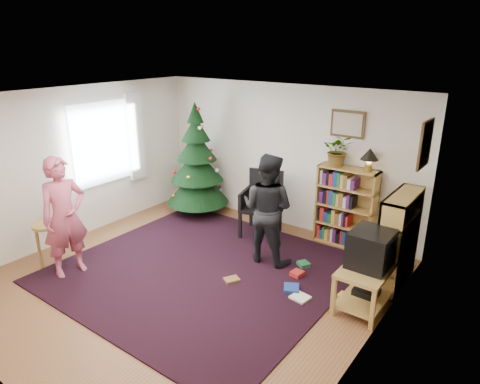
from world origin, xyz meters
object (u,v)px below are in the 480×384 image
Objects in this scene: bookshelf_right at (398,239)px; tv_stand at (367,281)px; person_by_chair at (267,209)px; christmas_tree at (197,168)px; person_standing at (64,217)px; picture_back at (348,124)px; crt_tv at (371,249)px; stool at (48,233)px; table_lamp at (370,156)px; potted_plant at (338,150)px; armchair at (265,200)px; bookshelf_back at (346,206)px; picture_right at (425,144)px.

tv_stand is at bearing 170.51° from bookshelf_right.
tv_stand is at bearing 167.08° from person_by_chair.
bookshelf_right is (3.88, -0.34, -0.23)m from christmas_tree.
person_by_chair is (2.05, 1.98, -0.03)m from person_standing.
picture_back is at bearing 54.25° from bookshelf_right.
stool is at bearing -156.41° from crt_tv.
crt_tv is (-0.00, 0.00, 0.45)m from tv_stand.
crt_tv is at bearing 23.59° from stool.
table_lamp is (0.44, -0.14, -0.41)m from picture_back.
christmas_tree is 3.91m from crt_tv.
person_standing is (-3.70, -1.74, 0.08)m from crt_tv.
person_standing is 3.43× the size of potted_plant.
crt_tv is 0.30× the size of person_standing.
christmas_tree is at bearing 11.84° from person_standing.
table_lamp is at bearing 46.20° from bookshelf_right.
person_by_chair is 3.32× the size of potted_plant.
picture_back is 0.32× the size of person_standing.
potted_plant reaches higher than bookshelf_right.
person_standing is at bearing -128.92° from potted_plant.
armchair is at bearing 154.79° from crt_tv.
bookshelf_back is 1.93× the size of stool.
armchair is 1.63× the size of stool.
armchair is at bearing 154.81° from tv_stand.
picture_right is at bearing -166.93° from person_by_chair.
picture_right reaches higher than bookshelf_back.
picture_back reaches higher than armchair.
picture_back is at bearing 124.19° from tv_stand.
person_standing reaches higher than bookshelf_right.
bookshelf_right is 3.63× the size of table_lamp.
bookshelf_right is at bearing -135.68° from picture_right.
person_by_chair is (-1.91, -0.61, -1.12)m from picture_right.
picture_right reaches higher than potted_plant.
stool is 4.87m from table_lamp.
picture_back is 0.26× the size of christmas_tree.
christmas_tree is at bearing -173.00° from table_lamp.
christmas_tree is 1.24× the size of person_standing.
christmas_tree is 2.74m from potted_plant.
stool is 0.40× the size of person_by_chair.
stool is at bearing -97.23° from christmas_tree.
armchair is 0.64× the size of person_standing.
picture_back reaches higher than christmas_tree.
picture_back is at bearing 151.31° from picture_right.
picture_right is 4.16m from christmas_tree.
crt_tv is at bearing -55.88° from picture_back.
crt_tv is at bearing 167.06° from person_by_chair.
picture_back is 0.61m from table_lamp.
table_lamp is at bearing 113.72° from tv_stand.
person_standing is 2.85m from person_by_chair.
picture_right is at bearing 31.18° from stool.
person_by_chair is at bearing -113.48° from picture_back.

